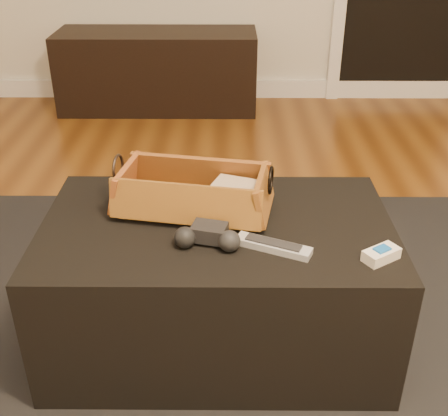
{
  "coord_description": "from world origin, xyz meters",
  "views": [
    {
      "loc": [
        0.12,
        -1.1,
        1.25
      ],
      "look_at": [
        0.11,
        0.25,
        0.49
      ],
      "focal_mm": 45.0,
      "sensor_mm": 36.0,
      "label": 1
    }
  ],
  "objects_px": {
    "ottoman": "(217,282)",
    "silver_remote": "(273,246)",
    "cream_gadget": "(381,254)",
    "media_cabinet": "(158,71)",
    "tv_remote": "(185,203)",
    "wicker_basket": "(193,194)",
    "game_controller": "(208,236)"
  },
  "relations": [
    {
      "from": "ottoman",
      "to": "silver_remote",
      "type": "relative_size",
      "value": 4.89
    },
    {
      "from": "ottoman",
      "to": "cream_gadget",
      "type": "xyz_separation_m",
      "value": [
        0.42,
        -0.18,
        0.23
      ]
    },
    {
      "from": "media_cabinet",
      "to": "ottoman",
      "type": "relative_size",
      "value": 1.26
    },
    {
      "from": "media_cabinet",
      "to": "tv_remote",
      "type": "bearing_deg",
      "value": -81.4
    },
    {
      "from": "ottoman",
      "to": "wicker_basket",
      "type": "height_order",
      "value": "wicker_basket"
    },
    {
      "from": "wicker_basket",
      "to": "game_controller",
      "type": "height_order",
      "value": "wicker_basket"
    },
    {
      "from": "ottoman",
      "to": "media_cabinet",
      "type": "bearing_deg",
      "value": 100.74
    },
    {
      "from": "wicker_basket",
      "to": "silver_remote",
      "type": "distance_m",
      "value": 0.31
    },
    {
      "from": "wicker_basket",
      "to": "cream_gadget",
      "type": "relative_size",
      "value": 4.56
    },
    {
      "from": "ottoman",
      "to": "silver_remote",
      "type": "distance_m",
      "value": 0.3
    },
    {
      "from": "tv_remote",
      "to": "game_controller",
      "type": "bearing_deg",
      "value": -63.61
    },
    {
      "from": "game_controller",
      "to": "cream_gadget",
      "type": "relative_size",
      "value": 1.72
    },
    {
      "from": "ottoman",
      "to": "cream_gadget",
      "type": "relative_size",
      "value": 9.4
    },
    {
      "from": "ottoman",
      "to": "silver_remote",
      "type": "height_order",
      "value": "silver_remote"
    },
    {
      "from": "wicker_basket",
      "to": "ottoman",
      "type": "bearing_deg",
      "value": -47.49
    },
    {
      "from": "wicker_basket",
      "to": "cream_gadget",
      "type": "xyz_separation_m",
      "value": [
        0.49,
        -0.26,
        -0.04
      ]
    },
    {
      "from": "media_cabinet",
      "to": "ottoman",
      "type": "xyz_separation_m",
      "value": [
        0.43,
        -2.24,
        -0.03
      ]
    },
    {
      "from": "tv_remote",
      "to": "game_controller",
      "type": "relative_size",
      "value": 1.3
    },
    {
      "from": "tv_remote",
      "to": "media_cabinet",
      "type": "bearing_deg",
      "value": 102.86
    },
    {
      "from": "game_controller",
      "to": "cream_gadget",
      "type": "xyz_separation_m",
      "value": [
        0.44,
        -0.06,
        -0.01
      ]
    },
    {
      "from": "tv_remote",
      "to": "ottoman",
      "type": "bearing_deg",
      "value": -29.56
    },
    {
      "from": "silver_remote",
      "to": "ottoman",
      "type": "bearing_deg",
      "value": 138.1
    },
    {
      "from": "ottoman",
      "to": "cream_gadget",
      "type": "bearing_deg",
      "value": -23.14
    },
    {
      "from": "ottoman",
      "to": "game_controller",
      "type": "relative_size",
      "value": 5.46
    },
    {
      "from": "media_cabinet",
      "to": "tv_remote",
      "type": "xyz_separation_m",
      "value": [
        0.33,
        -2.18,
        0.21
      ]
    },
    {
      "from": "tv_remote",
      "to": "game_controller",
      "type": "xyz_separation_m",
      "value": [
        0.07,
        -0.18,
        0.0
      ]
    },
    {
      "from": "game_controller",
      "to": "cream_gadget",
      "type": "distance_m",
      "value": 0.45
    },
    {
      "from": "tv_remote",
      "to": "game_controller",
      "type": "height_order",
      "value": "game_controller"
    },
    {
      "from": "silver_remote",
      "to": "cream_gadget",
      "type": "relative_size",
      "value": 1.92
    },
    {
      "from": "media_cabinet",
      "to": "game_controller",
      "type": "height_order",
      "value": "media_cabinet"
    },
    {
      "from": "ottoman",
      "to": "tv_remote",
      "type": "bearing_deg",
      "value": 146.18
    },
    {
      "from": "tv_remote",
      "to": "wicker_basket",
      "type": "height_order",
      "value": "wicker_basket"
    }
  ]
}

